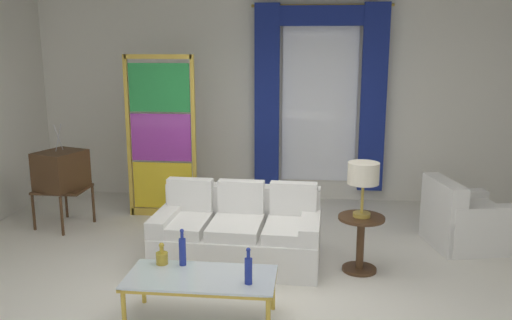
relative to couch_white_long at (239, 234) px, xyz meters
name	(u,v)px	position (x,y,z in m)	size (l,w,h in m)	color
ground_plane	(253,281)	(0.21, -0.51, -0.30)	(16.00, 16.00, 0.00)	silver
wall_rear	(275,100)	(0.21, 2.55, 1.20)	(8.00, 0.12, 3.00)	white
curtained_window	(320,85)	(0.87, 2.38, 1.44)	(2.00, 0.17, 2.70)	white
couch_white_long	(239,234)	(0.00, 0.00, 0.00)	(1.79, 0.99, 0.86)	white
coffee_table	(201,280)	(-0.14, -1.32, 0.07)	(1.27, 0.60, 0.41)	silver
bottle_blue_decanter	(162,257)	(-0.54, -1.11, 0.17)	(0.11, 0.11, 0.20)	gold
bottle_crystal_tall	(182,250)	(-0.35, -1.11, 0.24)	(0.06, 0.06, 0.34)	navy
bottle_amber_squat	(248,269)	(0.28, -1.42, 0.23)	(0.06, 0.06, 0.31)	navy
vintage_tv	(61,172)	(-2.42, 0.88, 0.42)	(0.67, 0.72, 1.35)	#472D19
armchair_white	(462,222)	(2.55, 0.71, -0.02)	(0.97, 0.96, 0.80)	white
stained_glass_divider	(161,141)	(-1.25, 1.43, 0.75)	(0.95, 0.05, 2.20)	gold
peacock_figurine	(191,211)	(-0.76, 1.00, -0.08)	(0.44, 0.60, 0.50)	beige
round_side_table	(361,238)	(1.30, -0.13, 0.05)	(0.48, 0.48, 0.59)	#472D19
table_lamp_brass	(363,176)	(1.30, -0.13, 0.72)	(0.32, 0.32, 0.57)	#B29338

